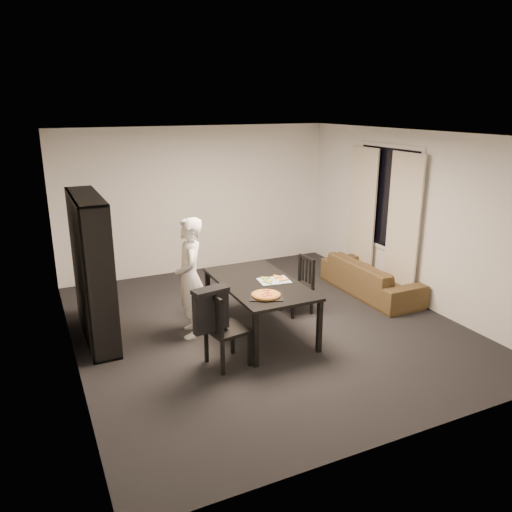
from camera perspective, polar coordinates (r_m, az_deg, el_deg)
name	(u,v)px	position (r m, az deg, el deg)	size (l,w,h in m)	color
room	(265,235)	(6.59, 1.07, 2.41)	(5.01, 5.51, 2.61)	black
window_pane	(387,198)	(8.38, 14.75, 6.42)	(0.02, 1.40, 1.60)	black
window_frame	(387,198)	(8.38, 14.72, 6.42)	(0.03, 1.52, 1.72)	white
curtain_left	(403,227)	(8.01, 16.44, 3.24)	(0.03, 0.70, 2.25)	beige
curtain_right	(362,214)	(8.79, 12.01, 4.76)	(0.03, 0.70, 2.25)	beige
bookshelf	(92,269)	(6.67, -18.20, -1.43)	(0.35, 1.50, 1.90)	black
dining_table	(259,287)	(6.58, 0.37, -3.51)	(0.96, 1.73, 0.72)	black
chair_left	(221,325)	(5.81, -4.05, -7.82)	(0.50, 0.50, 0.93)	black
chair_right	(301,281)	(7.33, 5.14, -2.87)	(0.42, 0.42, 0.84)	black
draped_jacket	(211,308)	(5.65, -5.20, -5.94)	(0.44, 0.25, 0.51)	black
person	(190,278)	(6.54, -7.56, -2.49)	(0.58, 0.38, 1.59)	white
baking_tray	(266,296)	(6.07, 1.19, -4.62)	(0.40, 0.32, 0.01)	black
pepperoni_pizza	(266,295)	(6.06, 1.16, -4.46)	(0.35, 0.35, 0.03)	olive
kitchen_towel	(274,281)	(6.60, 2.07, -2.83)	(0.40, 0.30, 0.01)	silver
pizza_slices	(273,279)	(6.62, 1.96, -2.66)	(0.37, 0.31, 0.01)	gold
sofa	(371,277)	(8.28, 13.00, -2.38)	(1.87, 0.73, 0.55)	#45381B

